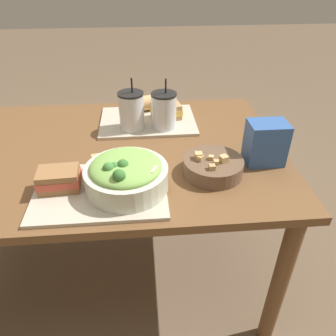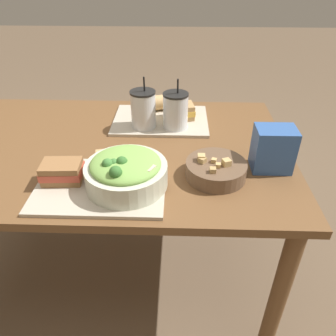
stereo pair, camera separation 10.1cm
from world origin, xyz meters
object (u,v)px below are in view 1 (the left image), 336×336
at_px(drink_cup_dark, 132,112).
at_px(sandwich_near, 59,179).
at_px(sandwich_far, 166,111).
at_px(drink_cup_red, 164,111).
at_px(salad_bowl, 126,174).
at_px(baguette_far, 150,102).
at_px(chip_bag, 266,143).
at_px(soup_bowl, 213,166).
at_px(baguette_near, 117,160).

bearing_deg(drink_cup_dark, sandwich_near, -119.87).
xyz_separation_m(sandwich_near, sandwich_far, (0.37, 0.47, 0.00)).
bearing_deg(sandwich_far, drink_cup_red, -111.24).
bearing_deg(drink_cup_dark, salad_bowl, -92.20).
xyz_separation_m(baguette_far, drink_cup_dark, (-0.08, -0.18, 0.04)).
relative_size(drink_cup_dark, drink_cup_red, 1.03).
distance_m(drink_cup_red, chip_bag, 0.43).
distance_m(soup_bowl, chip_bag, 0.21).
bearing_deg(sandwich_near, chip_bag, 6.29).
height_order(sandwich_far, chip_bag, chip_bag).
xyz_separation_m(soup_bowl, chip_bag, (0.19, 0.06, 0.05)).
distance_m(sandwich_near, sandwich_far, 0.60).
bearing_deg(chip_bag, sandwich_near, -170.73).
bearing_deg(sandwich_near, baguette_far, 58.93).
distance_m(sandwich_far, chip_bag, 0.48).
distance_m(sandwich_near, baguette_far, 0.65).
distance_m(soup_bowl, baguette_near, 0.32).
height_order(salad_bowl, drink_cup_red, drink_cup_red).
distance_m(soup_bowl, baguette_far, 0.55).
xyz_separation_m(sandwich_near, chip_bag, (0.68, 0.11, 0.03)).
bearing_deg(drink_cup_red, chip_bag, -40.01).
xyz_separation_m(drink_cup_red, chip_bag, (0.33, -0.28, -0.01)).
height_order(soup_bowl, baguette_near, baguette_near).
bearing_deg(sandwich_far, sandwich_near, -138.62).
height_order(baguette_far, drink_cup_red, drink_cup_red).
relative_size(baguette_near, sandwich_far, 1.18).
bearing_deg(sandwich_far, chip_bag, -59.65).
bearing_deg(baguette_near, drink_cup_red, -44.19).
bearing_deg(sandwich_far, drink_cup_dark, -160.54).
xyz_separation_m(salad_bowl, baguette_near, (-0.04, 0.11, -0.02)).
bearing_deg(baguette_near, drink_cup_dark, -22.58).
bearing_deg(chip_bag, baguette_near, -177.52).
xyz_separation_m(soup_bowl, sandwich_far, (-0.12, 0.42, 0.01)).
bearing_deg(salad_bowl, baguette_far, 80.54).
distance_m(sandwich_near, drink_cup_red, 0.53).
bearing_deg(salad_bowl, drink_cup_red, 70.17).
distance_m(salad_bowl, sandwich_far, 0.52).
bearing_deg(salad_bowl, sandwich_far, 71.71).
xyz_separation_m(salad_bowl, drink_cup_red, (0.15, 0.41, 0.02)).
xyz_separation_m(drink_cup_dark, chip_bag, (0.46, -0.28, -0.01)).
distance_m(drink_cup_dark, drink_cup_red, 0.13).
distance_m(baguette_far, drink_cup_red, 0.19).
height_order(salad_bowl, sandwich_far, salad_bowl).
distance_m(salad_bowl, drink_cup_red, 0.43).
xyz_separation_m(salad_bowl, baguette_far, (0.10, 0.59, -0.02)).
bearing_deg(drink_cup_dark, soup_bowl, -51.26).
bearing_deg(drink_cup_red, soup_bowl, -67.59).
xyz_separation_m(salad_bowl, soup_bowl, (0.28, 0.07, -0.03)).
distance_m(soup_bowl, sandwich_far, 0.44).
relative_size(sandwich_near, drink_cup_red, 0.64).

